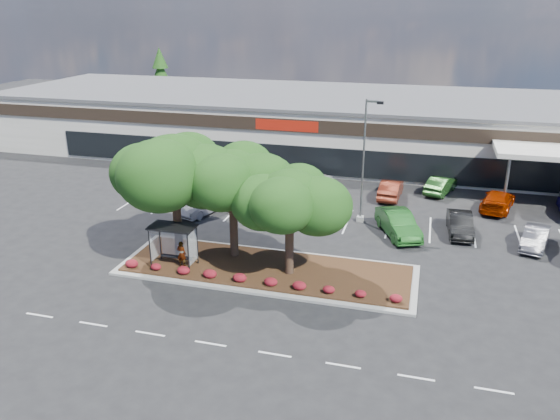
# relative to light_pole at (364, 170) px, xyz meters

# --- Properties ---
(ground) EXTENTS (160.00, 160.00, 0.00)m
(ground) POSITION_rel_light_pole_xyz_m (-2.49, -13.82, -4.02)
(ground) COLOR black
(ground) RESTS_ON ground
(retail_store) EXTENTS (80.40, 25.20, 6.25)m
(retail_store) POSITION_rel_light_pole_xyz_m (-2.42, 20.09, -0.87)
(retail_store) COLOR silver
(retail_store) RESTS_ON ground
(landscape_island) EXTENTS (18.00, 6.00, 0.26)m
(landscape_island) POSITION_rel_light_pole_xyz_m (-4.49, -9.82, -3.90)
(landscape_island) COLOR #959691
(landscape_island) RESTS_ON ground
(lane_markings) EXTENTS (33.12, 20.06, 0.01)m
(lane_markings) POSITION_rel_light_pole_xyz_m (-2.63, -3.39, -4.02)
(lane_markings) COLOR silver
(lane_markings) RESTS_ON ground
(shrub_row) EXTENTS (17.00, 0.80, 0.50)m
(shrub_row) POSITION_rel_light_pole_xyz_m (-4.49, -11.92, -3.51)
(shrub_row) COLOR maroon
(shrub_row) RESTS_ON landscape_island
(bus_shelter) EXTENTS (2.75, 1.55, 2.59)m
(bus_shelter) POSITION_rel_light_pole_xyz_m (-9.99, -10.87, -1.72)
(bus_shelter) COLOR black
(bus_shelter) RESTS_ON landscape_island
(island_tree_west) EXTENTS (7.20, 7.20, 7.89)m
(island_tree_west) POSITION_rel_light_pole_xyz_m (-10.49, -9.32, 0.18)
(island_tree_west) COLOR #1D3912
(island_tree_west) RESTS_ON landscape_island
(island_tree_mid) EXTENTS (6.60, 6.60, 7.32)m
(island_tree_mid) POSITION_rel_light_pole_xyz_m (-6.99, -8.62, -0.10)
(island_tree_mid) COLOR #1D3912
(island_tree_mid) RESTS_ON landscape_island
(island_tree_east) EXTENTS (5.80, 5.80, 6.50)m
(island_tree_east) POSITION_rel_light_pole_xyz_m (-2.99, -10.12, -0.51)
(island_tree_east) COLOR #1D3912
(island_tree_east) RESTS_ON landscape_island
(conifer_north_west) EXTENTS (4.40, 4.40, 10.00)m
(conifer_north_west) POSITION_rel_light_pole_xyz_m (-32.49, 32.18, 0.98)
(conifer_north_west) COLOR #1D3912
(conifer_north_west) RESTS_ON ground
(person_waiting) EXTENTS (0.62, 0.43, 1.62)m
(person_waiting) POSITION_rel_light_pole_xyz_m (-9.52, -10.97, -2.95)
(person_waiting) COLOR #594C47
(person_waiting) RESTS_ON landscape_island
(light_pole) EXTENTS (1.40, 0.82, 9.13)m
(light_pole) POSITION_rel_light_pole_xyz_m (0.00, 0.00, 0.00)
(light_pole) COLOR #959691
(light_pole) RESTS_ON ground
(car_0) EXTENTS (2.87, 4.59, 1.46)m
(car_0) POSITION_rel_light_pole_xyz_m (-15.57, -0.14, -3.29)
(car_0) COLOR silver
(car_0) RESTS_ON ground
(car_1) EXTENTS (2.95, 4.75, 1.48)m
(car_1) POSITION_rel_light_pole_xyz_m (-12.04, -1.64, -3.28)
(car_1) COLOR slate
(car_1) RESTS_ON ground
(car_2) EXTENTS (2.78, 4.79, 1.53)m
(car_2) POSITION_rel_light_pole_xyz_m (-9.91, 1.11, -3.26)
(car_2) COLOR brown
(car_2) RESTS_ON ground
(car_4) EXTENTS (2.60, 5.45, 1.50)m
(car_4) POSITION_rel_light_pole_xyz_m (-3.76, 0.65, -3.27)
(car_4) COLOR #4E5055
(car_4) RESTS_ON ground
(car_5) EXTENTS (3.76, 5.50, 1.72)m
(car_5) POSITION_rel_light_pole_xyz_m (2.78, -1.92, -3.17)
(car_5) COLOR #1B521A
(car_5) RESTS_ON ground
(car_6) EXTENTS (1.85, 4.62, 1.49)m
(car_6) POSITION_rel_light_pole_xyz_m (6.99, -0.57, -3.28)
(car_6) COLOR black
(car_6) RESTS_ON ground
(car_7) EXTENTS (2.52, 4.43, 1.38)m
(car_7) POSITION_rel_light_pole_xyz_m (11.76, -1.65, -3.33)
(car_7) COLOR #505056
(car_7) RESTS_ON ground
(car_9) EXTENTS (2.77, 4.41, 1.40)m
(car_9) POSITION_rel_light_pole_xyz_m (-13.04, 6.00, -3.32)
(car_9) COLOR #9A9CA5
(car_9) RESTS_ON ground
(car_10) EXTENTS (2.09, 5.01, 1.70)m
(car_10) POSITION_rel_light_pole_xyz_m (-13.50, 5.65, -3.18)
(car_10) COLOR black
(car_10) RESTS_ON ground
(car_11) EXTENTS (2.76, 5.26, 1.45)m
(car_11) POSITION_rel_light_pole_xyz_m (-6.17, 4.97, -3.30)
(car_11) COLOR #194813
(car_11) RESTS_ON ground
(car_12) EXTENTS (4.65, 6.14, 1.55)m
(car_12) POSITION_rel_light_pole_xyz_m (-5.55, 6.35, -3.25)
(car_12) COLOR silver
(car_12) RESTS_ON ground
(car_13) EXTENTS (1.90, 4.76, 1.54)m
(car_13) POSITION_rel_light_pole_xyz_m (1.64, 5.99, -3.25)
(car_13) COLOR maroon
(car_13) RESTS_ON ground
(car_14) EXTENTS (2.95, 4.80, 1.49)m
(car_14) POSITION_rel_light_pole_xyz_m (5.70, 8.43, -3.28)
(car_14) COLOR #1B4217
(car_14) RESTS_ON ground
(car_15) EXTENTS (3.38, 5.63, 1.53)m
(car_15) POSITION_rel_light_pole_xyz_m (10.03, 5.40, -3.26)
(car_15) COLOR #892000
(car_15) RESTS_ON ground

